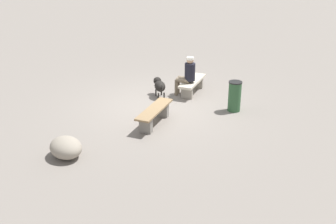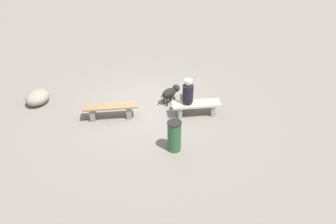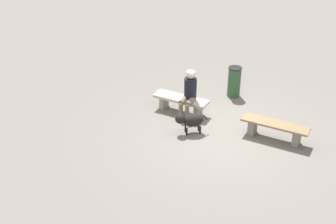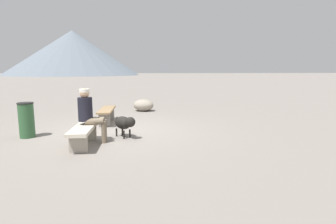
# 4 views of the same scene
# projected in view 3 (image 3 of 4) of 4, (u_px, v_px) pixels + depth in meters

# --- Properties ---
(ground) EXTENTS (210.00, 210.00, 0.06)m
(ground) POSITION_uv_depth(u_px,v_px,m) (222.00, 135.00, 11.71)
(ground) COLOR gray
(bench_left) EXTENTS (1.65, 0.41, 0.46)m
(bench_left) POSITION_uv_depth(u_px,v_px,m) (275.00, 129.00, 11.34)
(bench_left) COLOR gray
(bench_left) RESTS_ON ground
(bench_right) EXTENTS (1.51, 0.44, 0.45)m
(bench_right) POSITION_uv_depth(u_px,v_px,m) (181.00, 102.00, 12.54)
(bench_right) COLOR gray
(bench_right) RESTS_ON ground
(seated_person) EXTENTS (0.35, 0.63, 1.28)m
(seated_person) POSITION_uv_depth(u_px,v_px,m) (189.00, 91.00, 12.16)
(seated_person) COLOR black
(seated_person) RESTS_ON ground
(dog) EXTENTS (0.70, 0.62, 0.56)m
(dog) POSITION_uv_depth(u_px,v_px,m) (190.00, 120.00, 11.57)
(dog) COLOR black
(dog) RESTS_ON ground
(trash_bin) EXTENTS (0.39, 0.39, 0.89)m
(trash_bin) POSITION_uv_depth(u_px,v_px,m) (234.00, 82.00, 13.34)
(trash_bin) COLOR #2D5633
(trash_bin) RESTS_ON ground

